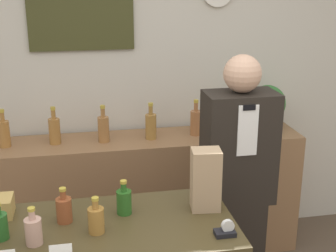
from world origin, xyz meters
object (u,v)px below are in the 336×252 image
(shopkeeper, at_px, (237,190))
(potted_plant, at_px, (267,106))
(paper_bag, at_px, (206,180))
(tape_dispenser, at_px, (226,230))

(shopkeeper, bearing_deg, potted_plant, 57.27)
(paper_bag, distance_m, tape_dispenser, 0.29)
(potted_plant, bearing_deg, shopkeeper, -122.73)
(shopkeeper, height_order, potted_plant, shopkeeper)
(potted_plant, relative_size, tape_dispenser, 3.75)
(tape_dispenser, bearing_deg, potted_plant, 61.82)
(shopkeeper, height_order, paper_bag, shopkeeper)
(shopkeeper, relative_size, potted_plant, 4.81)
(potted_plant, height_order, tape_dispenser, potted_plant)
(shopkeeper, bearing_deg, tape_dispenser, -112.95)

